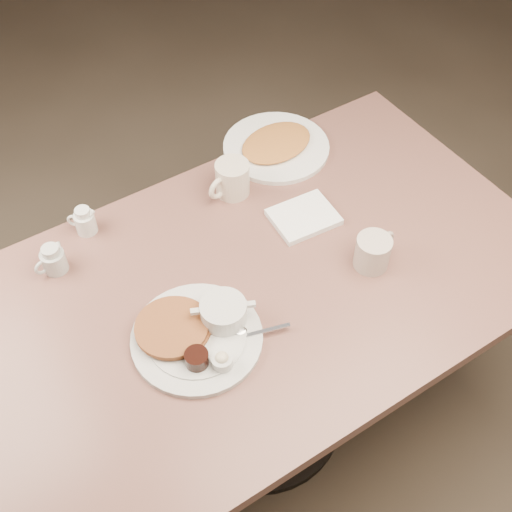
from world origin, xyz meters
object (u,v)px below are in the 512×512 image
diner_table (260,317)px  creamer_right (85,221)px  creamer_left (53,260)px  coffee_mug_near (373,251)px  hash_plate (276,146)px  coffee_mug_far (232,179)px  main_plate (199,331)px

diner_table → creamer_right: 0.53m
diner_table → creamer_left: creamer_left is taller
coffee_mug_near → hash_plate: size_ratio=0.37×
coffee_mug_far → creamer_left: size_ratio=1.61×
coffee_mug_near → coffee_mug_far: 0.45m
creamer_left → diner_table: bearing=-36.3°
diner_table → hash_plate: bearing=51.4°
creamer_right → hash_plate: 0.61m
creamer_right → creamer_left: bearing=-146.1°
coffee_mug_far → hash_plate: (0.21, 0.09, -0.04)m
coffee_mug_near → diner_table: bearing=157.5°
main_plate → hash_plate: bearing=40.9°
main_plate → hash_plate: (0.53, 0.45, -0.01)m
main_plate → coffee_mug_near: bearing=-5.5°
coffee_mug_near → coffee_mug_far: size_ratio=0.93×
diner_table → coffee_mug_far: size_ratio=10.32×
coffee_mug_near → creamer_right: size_ratio=1.69×
main_plate → diner_table: bearing=16.9°
main_plate → creamer_right: (-0.09, 0.46, 0.01)m
diner_table → creamer_right: bearing=127.6°
coffee_mug_far → coffee_mug_near: bearing=-68.3°
coffee_mug_near → creamer_left: coffee_mug_near is taller
coffee_mug_near → creamer_left: bearing=148.6°
diner_table → main_plate: bearing=-163.1°
coffee_mug_near → hash_plate: bearing=85.2°
creamer_left → main_plate: bearing=-61.1°
creamer_left → coffee_mug_near: bearing=-31.4°
diner_table → coffee_mug_near: (0.27, -0.11, 0.22)m
main_plate → creamer_left: bearing=118.9°
diner_table → creamer_left: (-0.42, 0.31, 0.21)m
coffee_mug_near → creamer_right: coffee_mug_near is taller
diner_table → coffee_mug_near: size_ratio=11.11×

